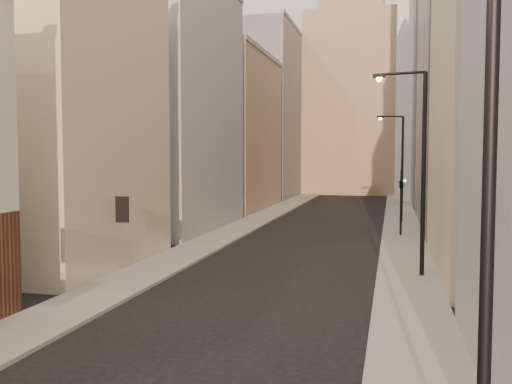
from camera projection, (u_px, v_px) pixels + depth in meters
name	position (u px, v px, depth m)	size (l,w,h in m)	color
sidewalk_left	(270.00, 214.00, 58.29)	(3.00, 140.00, 0.15)	gray
sidewalk_right	(400.00, 217.00, 55.26)	(3.00, 140.00, 0.15)	gray
left_bldg_beige	(59.00, 120.00, 30.91)	(8.00, 12.00, 16.00)	#BDAB8C
left_bldg_grey	(170.00, 107.00, 46.31)	(8.00, 16.00, 20.00)	gray
left_bldg_tan	(231.00, 134.00, 63.87)	(8.00, 18.00, 17.00)	#9E8368
left_bldg_wingrid	(269.00, 114.00, 83.05)	(8.00, 20.00, 24.00)	gray
right_bldg_wingrid	(471.00, 73.00, 48.29)	(8.00, 20.00, 26.00)	gray
highrise	(494.00, 3.00, 73.23)	(21.00, 23.00, 51.20)	gray
clock_tower	(351.00, 83.00, 91.77)	(14.00, 14.00, 44.90)	#9E8368
white_tower	(428.00, 61.00, 75.56)	(8.00, 8.00, 41.50)	silver
streetlamp_near	(473.00, 212.00, 8.49)	(2.35, 0.83, 9.18)	black
streetlamp_mid	(418.00, 161.00, 27.95)	(2.64, 0.73, 10.18)	black
streetlamp_far	(400.00, 162.00, 50.58)	(2.36, 1.15, 9.56)	black
traffic_light_right	(401.00, 186.00, 42.29)	(0.60, 0.55, 5.00)	black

